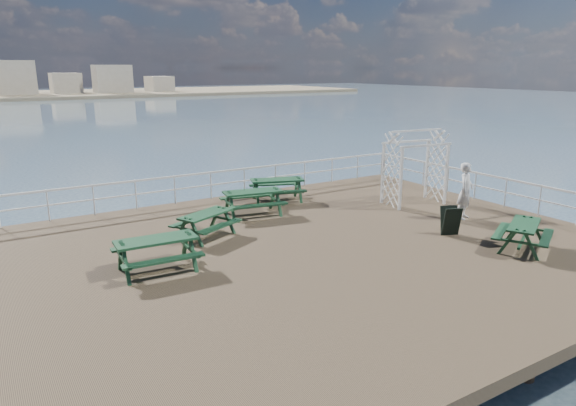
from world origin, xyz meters
The scene contains 11 objects.
ground centered at (0.00, 0.00, -0.15)m, with size 18.00×14.00×0.30m, color brown.
sea_backdrop centered at (12.54, 134.07, -0.51)m, with size 300.00×300.00×9.20m.
railing centered at (-0.07, 2.57, 0.87)m, with size 17.77×13.76×1.10m.
picnic_table_a centered at (-2.03, 2.50, 0.55)m, with size 2.20×2.03×0.86m.
picnic_table_b centered at (2.07, 5.22, 0.62)m, with size 2.42×2.18×0.97m.
picnic_table_c centered at (0.34, 3.94, 0.63)m, with size 2.28×1.96×0.98m.
picnic_table_d centered at (-4.15, 0.63, 0.63)m, with size 2.09×1.72×0.98m.
picnic_table_e centered at (5.23, -3.23, 0.56)m, with size 2.25×2.10×0.87m.
trellis_arbor centered at (6.28, 2.14, 1.25)m, with size 2.40×1.48×2.82m.
sandwich_board centered at (4.48, -1.26, 0.45)m, with size 0.67×0.59×0.92m.
person centered at (6.30, -0.25, 0.97)m, with size 0.71×0.46×1.94m, color silver.
Camera 1 is at (-7.70, -11.54, 5.02)m, focal length 32.00 mm.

